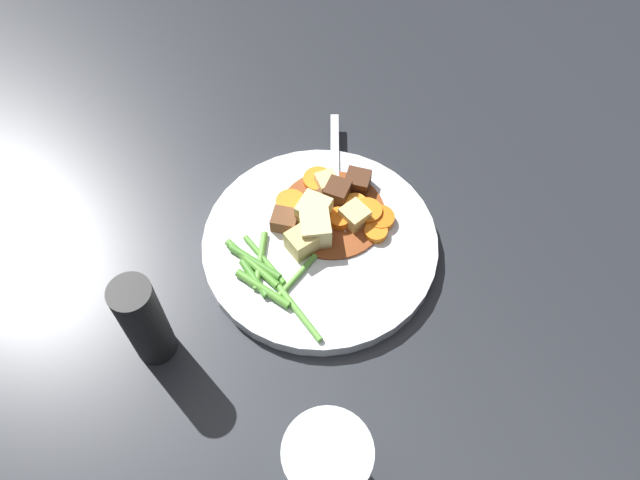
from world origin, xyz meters
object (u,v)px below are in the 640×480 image
object	(u,v)px
dinner_plate	(320,244)
carrot_slice_6	(318,180)
carrot_slice_1	(367,213)
potato_chunk_2	(314,212)
water_glass	(327,470)
pepper_mill	(144,321)
carrot_slice_5	(340,220)
potato_chunk_4	(355,216)
carrot_slice_2	(291,203)
carrot_slice_3	(380,219)
meat_chunk_2	(318,203)
meat_chunk_1	(285,220)
carrot_slice_4	(376,232)
carrot_slice_0	(355,206)
potato_chunk_0	(313,229)
potato_chunk_1	(327,184)
fork	(335,174)
meat_chunk_0	(358,182)
potato_chunk_3	(303,241)
meat_chunk_3	(337,193)

from	to	relation	value
dinner_plate	carrot_slice_6	xyz separation A→B (m)	(0.06, 0.06, 0.01)
carrot_slice_1	potato_chunk_2	size ratio (longest dim) A/B	1.01
water_glass	pepper_mill	distance (m)	0.22
carrot_slice_5	potato_chunk_4	distance (m)	0.02
carrot_slice_2	carrot_slice_3	xyz separation A→B (m)	(0.05, -0.09, 0.00)
carrot_slice_2	meat_chunk_2	world-z (taller)	meat_chunk_2
carrot_slice_1	potato_chunk_4	world-z (taller)	potato_chunk_4
meat_chunk_1	carrot_slice_4	bearing A→B (deg)	-54.02
carrot_slice_0	carrot_slice_3	distance (m)	0.03
potato_chunk_0	potato_chunk_2	xyz separation A→B (m)	(0.02, 0.02, -0.00)
potato_chunk_0	meat_chunk_2	size ratio (longest dim) A/B	1.62
potato_chunk_1	carrot_slice_4	bearing A→B (deg)	-96.33
dinner_plate	pepper_mill	size ratio (longest dim) A/B	2.17
carrot_slice_0	carrot_slice_1	world-z (taller)	carrot_slice_1
carrot_slice_5	pepper_mill	xyz separation A→B (m)	(-0.23, 0.04, 0.04)
water_glass	carrot_slice_1	bearing A→B (deg)	33.86
carrot_slice_1	carrot_slice_3	size ratio (longest dim) A/B	1.04
carrot_slice_3	potato_chunk_0	world-z (taller)	potato_chunk_0
dinner_plate	water_glass	world-z (taller)	water_glass
potato_chunk_1	potato_chunk_2	distance (m)	0.05
potato_chunk_2	fork	distance (m)	0.07
water_glass	pepper_mill	bearing A→B (deg)	95.11
dinner_plate	carrot_slice_2	bearing A→B (deg)	78.38
meat_chunk_0	meat_chunk_1	world-z (taller)	meat_chunk_0
carrot_slice_0	potato_chunk_0	xyz separation A→B (m)	(-0.06, 0.01, 0.01)
carrot_slice_6	meat_chunk_1	bearing A→B (deg)	-168.44
carrot_slice_6	meat_chunk_2	world-z (taller)	meat_chunk_2
potato_chunk_2	water_glass	size ratio (longest dim) A/B	0.28
potato_chunk_1	potato_chunk_4	size ratio (longest dim) A/B	0.88
potato_chunk_2	carrot_slice_6	bearing A→B (deg)	38.40
carrot_slice_4	carrot_slice_6	size ratio (longest dim) A/B	0.74
carrot_slice_4	meat_chunk_0	bearing A→B (deg)	58.64
potato_chunk_0	fork	bearing A→B (deg)	27.61
carrot_slice_3	carrot_slice_4	xyz separation A→B (m)	(-0.02, -0.01, -0.00)
carrot_slice_6	potato_chunk_2	xyz separation A→B (m)	(-0.04, -0.03, 0.01)
dinner_plate	water_glass	bearing A→B (deg)	-135.48
potato_chunk_3	meat_chunk_2	size ratio (longest dim) A/B	1.34
carrot_slice_6	fork	bearing A→B (deg)	-16.62
potato_chunk_2	pepper_mill	xyz separation A→B (m)	(-0.22, 0.02, 0.03)
carrot_slice_1	carrot_slice_6	bearing A→B (deg)	92.47
potato_chunk_1	meat_chunk_3	size ratio (longest dim) A/B	0.89
carrot_slice_1	carrot_slice_5	xyz separation A→B (m)	(-0.03, 0.01, 0.00)
carrot_slice_3	pepper_mill	xyz separation A→B (m)	(-0.27, 0.07, 0.04)
potato_chunk_0	potato_chunk_4	world-z (taller)	potato_chunk_0
carrot_slice_6	potato_chunk_3	distance (m)	0.09
dinner_plate	carrot_slice_6	size ratio (longest dim) A/B	7.45
carrot_slice_0	carrot_slice_6	distance (m)	0.06
meat_chunk_3	potato_chunk_2	bearing A→B (deg)	-178.72
carrot_slice_1	carrot_slice_3	xyz separation A→B (m)	(0.00, -0.02, -0.00)
meat_chunk_1	water_glass	bearing A→B (deg)	-127.54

